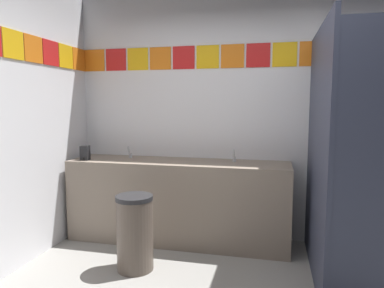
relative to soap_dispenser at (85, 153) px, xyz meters
name	(u,v)px	position (x,y,z in m)	size (l,w,h in m)	color
wall_back	(245,115)	(1.68, 0.49, 0.41)	(3.82, 0.09, 2.74)	silver
vanity_counter	(178,200)	(1.01, 0.16, -0.51)	(2.37, 0.57, 0.88)	gray
faucet_left	(130,153)	(0.42, 0.25, -0.03)	(0.04, 0.10, 0.14)	silver
faucet_right	(234,157)	(1.60, 0.25, -0.03)	(0.04, 0.10, 0.14)	silver
soap_dispenser	(85,153)	(0.00, 0.00, 0.00)	(0.09, 0.09, 0.16)	black
stall_divider	(344,159)	(2.54, -0.52, 0.11)	(0.92, 1.42, 2.14)	#33384C
toilet	(379,231)	(2.98, 0.07, -0.65)	(0.39, 0.49, 0.74)	white
trash_bin	(135,233)	(0.81, -0.58, -0.62)	(0.33, 0.33, 0.68)	brown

